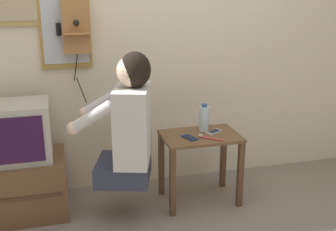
# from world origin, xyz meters

# --- Properties ---
(wall_back) EXTENTS (6.80, 0.05, 2.55)m
(wall_back) POSITION_xyz_m (0.00, 1.17, 1.27)
(wall_back) COLOR beige
(wall_back) RESTS_ON ground_plane
(side_table) EXTENTS (0.57, 0.38, 0.54)m
(side_table) POSITION_xyz_m (0.34, 0.71, 0.42)
(side_table) COLOR brown
(side_table) RESTS_ON ground_plane
(person) EXTENTS (0.60, 0.52, 0.90)m
(person) POSITION_xyz_m (-0.21, 0.61, 0.71)
(person) COLOR #2D3347
(person) RESTS_ON ground_plane
(tv_stand) EXTENTS (0.64, 0.46, 0.43)m
(tv_stand) POSITION_xyz_m (-0.96, 0.85, 0.21)
(tv_stand) COLOR brown
(tv_stand) RESTS_ON ground_plane
(television) EXTENTS (0.49, 0.37, 0.40)m
(television) POSITION_xyz_m (-0.96, 0.85, 0.63)
(television) COLOR #ADA89E
(television) RESTS_ON tv_stand
(wall_phone_antique) EXTENTS (0.24, 0.18, 0.81)m
(wall_phone_antique) POSITION_xyz_m (-0.49, 1.08, 1.31)
(wall_phone_antique) COLOR #9E6B3D
(wall_mirror) EXTENTS (0.36, 0.03, 0.75)m
(wall_mirror) POSITION_xyz_m (-0.57, 1.12, 1.38)
(wall_mirror) COLOR olive
(cell_phone_held) EXTENTS (0.10, 0.14, 0.01)m
(cell_phone_held) POSITION_xyz_m (0.24, 0.66, 0.54)
(cell_phone_held) COLOR navy
(cell_phone_held) RESTS_ON side_table
(cell_phone_spare) EXTENTS (0.14, 0.11, 0.01)m
(cell_phone_spare) POSITION_xyz_m (0.45, 0.73, 0.54)
(cell_phone_spare) COLOR silver
(cell_phone_spare) RESTS_ON side_table
(water_bottle) EXTENTS (0.07, 0.07, 0.21)m
(water_bottle) POSITION_xyz_m (0.40, 0.80, 0.63)
(water_bottle) COLOR silver
(water_bottle) RESTS_ON side_table
(toothbrush) EXTENTS (0.15, 0.13, 0.02)m
(toothbrush) POSITION_xyz_m (0.37, 0.61, 0.54)
(toothbrush) COLOR #D83F4C
(toothbrush) RESTS_ON side_table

